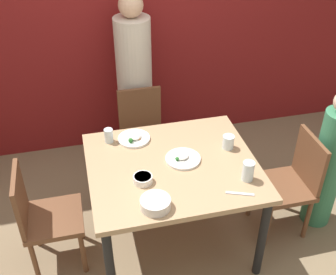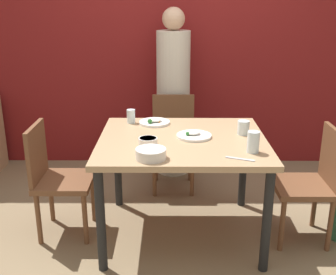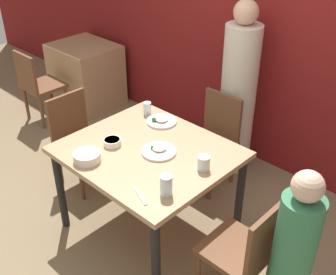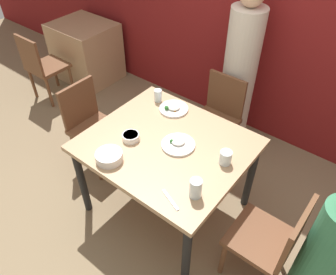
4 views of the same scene
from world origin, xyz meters
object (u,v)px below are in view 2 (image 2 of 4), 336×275
object	(u,v)px
chair_adult_spot	(173,139)
glass_water_tall	(243,128)
chair_child_spot	(312,181)
person_adult	(173,99)
plate_rice_adult	(194,135)
bowl_curry	(151,153)

from	to	relation	value
chair_adult_spot	glass_water_tall	xyz separation A→B (m)	(0.49, -0.75, 0.34)
chair_child_spot	person_adult	distance (m)	1.60
chair_adult_spot	chair_child_spot	xyz separation A→B (m)	(0.97, -0.90, 0.00)
person_adult	plate_rice_adult	bearing A→B (deg)	-83.18
glass_water_tall	plate_rice_adult	bearing A→B (deg)	-170.40
chair_child_spot	bowl_curry	bearing A→B (deg)	-73.97
plate_rice_adult	glass_water_tall	size ratio (longest dim) A/B	2.44
bowl_curry	glass_water_tall	distance (m)	0.80
chair_child_spot	glass_water_tall	distance (m)	0.61
person_adult	bowl_curry	bearing A→B (deg)	-95.33
chair_adult_spot	chair_child_spot	size ratio (longest dim) A/B	1.00
bowl_curry	plate_rice_adult	bearing A→B (deg)	55.63
person_adult	chair_adult_spot	bearing A→B (deg)	-90.00
bowl_curry	chair_child_spot	bearing A→B (deg)	16.03
chair_child_spot	plate_rice_adult	size ratio (longest dim) A/B	3.40
person_adult	bowl_curry	xyz separation A→B (m)	(-0.15, -1.56, 0.04)
chair_child_spot	person_adult	world-z (taller)	person_adult
chair_child_spot	glass_water_tall	xyz separation A→B (m)	(-0.48, 0.15, 0.34)
bowl_curry	glass_water_tall	world-z (taller)	glass_water_tall
glass_water_tall	chair_child_spot	bearing A→B (deg)	-17.54
chair_adult_spot	bowl_curry	size ratio (longest dim) A/B	4.46
person_adult	glass_water_tall	bearing A→B (deg)	-65.52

